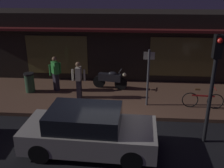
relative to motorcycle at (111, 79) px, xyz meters
The scene contains 11 objects.
ground_plane 3.92m from the motorcycle, 85.31° to the right, with size 60.00×60.00×0.00m, color black.
sidewalk_slab 1.07m from the motorcycle, 69.67° to the right, with size 18.00×4.00×0.15m, color brown.
storefront_building 2.80m from the motorcycle, 82.89° to the left, with size 18.00×3.30×3.60m.
motorcycle is the anchor object (origin of this frame).
bicycle_parked 4.36m from the motorcycle, 25.48° to the right, with size 1.66×0.42×0.91m.
person_photographer 2.64m from the motorcycle, behind, with size 0.51×0.48×1.67m.
person_bystander 1.81m from the motorcycle, 138.37° to the right, with size 0.61×0.38×1.67m.
sign_post 2.56m from the motorcycle, 46.09° to the right, with size 0.44×0.09×2.40m.
trash_bin 3.84m from the motorcycle, 169.99° to the right, with size 0.48×0.48×0.93m.
traffic_light_pole 5.71m from the motorcycle, 50.05° to the right, with size 0.24×0.33×3.60m.
parked_car_far 4.88m from the motorcycle, 93.76° to the right, with size 4.17×1.94×1.42m.
Camera 1 is at (0.60, -7.94, 4.96)m, focal length 41.61 mm.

